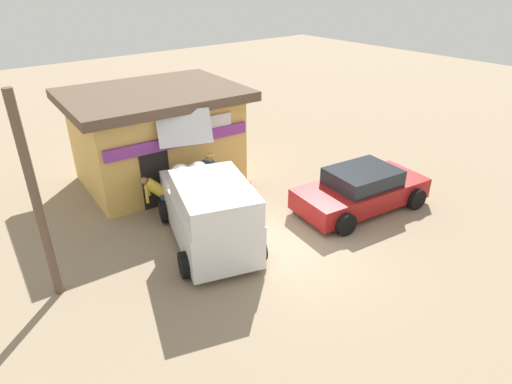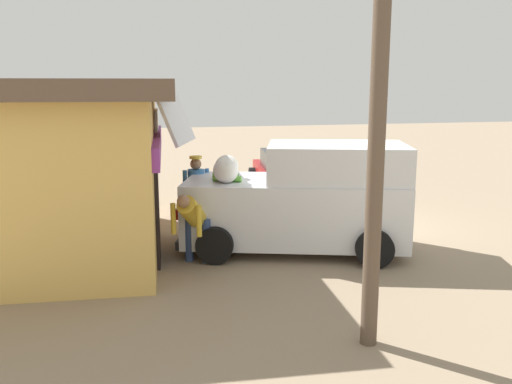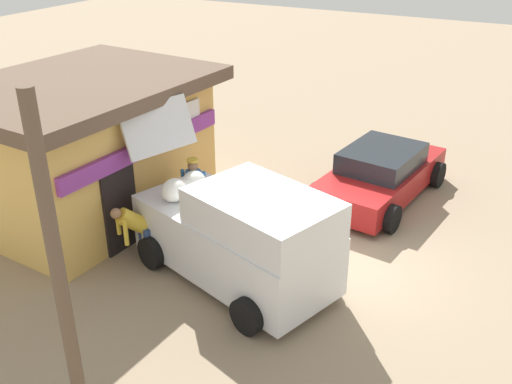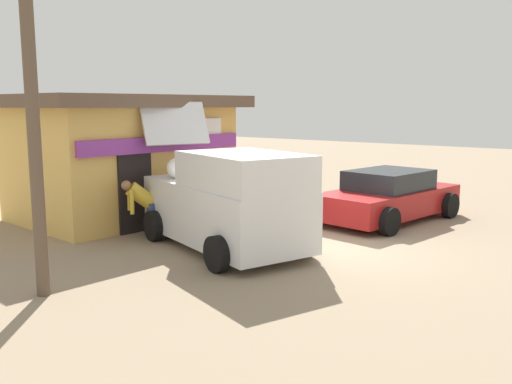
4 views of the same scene
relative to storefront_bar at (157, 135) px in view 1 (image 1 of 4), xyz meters
name	(u,v)px [view 1 (image 1 of 4)]	position (x,y,z in m)	size (l,w,h in m)	color
ground_plane	(282,243)	(0.61, -5.77, -1.65)	(60.00, 60.00, 0.00)	gray
storefront_bar	(157,135)	(0.00, 0.00, 0.00)	(5.99, 4.77, 3.19)	#E0B259
delivery_van	(208,210)	(-0.89, -4.47, -0.63)	(3.13, 4.82, 3.02)	silver
parked_sedan	(361,190)	(3.87, -5.79, -1.03)	(4.46, 2.60, 1.30)	maroon
vendor_standing	(210,175)	(0.38, -2.64, -0.67)	(0.42, 0.55, 1.71)	#4C4C51
customer_bending	(156,192)	(-1.33, -2.33, -0.83)	(0.73, 0.70, 1.32)	navy
unloaded_banana_pile	(183,182)	(0.20, -1.16, -1.41)	(1.02, 0.65, 0.50)	silver
paint_bucket	(246,187)	(1.73, -2.71, -1.45)	(0.34, 0.34, 0.39)	#BF3F33
utility_pole	(37,202)	(-4.79, -4.03, 0.74)	(0.20, 0.20, 4.78)	brown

